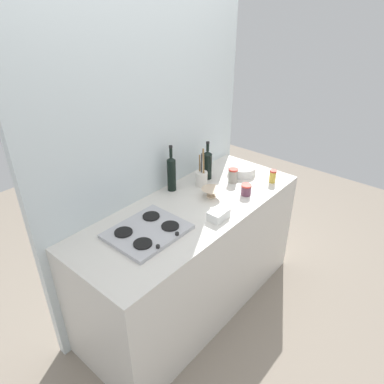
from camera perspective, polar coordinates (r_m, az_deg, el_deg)
The scene contains 13 objects.
ground_plane at distance 3.01m, azimuth -0.00°, elevation -17.12°, with size 6.00×6.00×0.00m, color gray.
counter_block at distance 2.71m, azimuth -0.00°, elevation -10.56°, with size 1.80×0.70×0.90m, color silver.
backsplash_panel at distance 2.53m, azimuth -6.61°, elevation 6.63°, with size 1.90×0.06×2.43m, color silver.
stovetop_hob at distance 2.20m, azimuth -7.22°, elevation -6.29°, with size 0.46×0.38×0.04m.
plate_stack at distance 2.91m, azimuth 8.08°, elevation 3.55°, with size 0.22×0.23×0.07m.
wine_bottle_leftmost at distance 2.59m, azimuth -3.33°, elevation 3.08°, with size 0.06×0.06×0.35m.
wine_bottle_mid_left at distance 2.77m, azimuth 2.48°, elevation 4.50°, with size 0.07×0.07×0.31m.
mixing_bowl at distance 2.55m, azimuth 3.15°, elevation -0.05°, with size 0.15×0.15×0.07m.
butter_dish at distance 2.31m, azimuth 4.32°, elevation -3.64°, with size 0.14×0.09×0.06m, color white.
utensil_crock at distance 2.69m, azimuth 1.53°, elevation 2.40°, with size 0.09×0.09×0.30m.
condiment_jar_front at distance 2.60m, azimuth 8.73°, elevation 0.37°, with size 0.08×0.08×0.08m.
condiment_jar_rear at distance 2.76m, azimuth 6.59°, elevation 2.71°, with size 0.07×0.07×0.11m.
condiment_jar_spare at distance 2.81m, azimuth 12.88°, elevation 2.50°, with size 0.05×0.05×0.10m.
Camera 1 is at (-1.58, -1.34, 2.19)m, focal length 33.05 mm.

